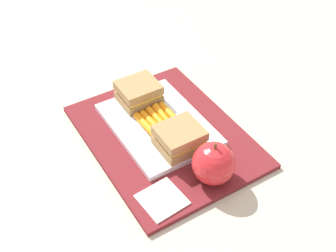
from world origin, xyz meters
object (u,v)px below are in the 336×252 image
object	(u,v)px
carrot_sticks_bundle	(158,120)
apple	(214,163)
sandwich_half_left	(139,93)
paper_napkin	(162,200)
food_tray	(158,125)
sandwich_half_right	(180,138)

from	to	relation	value
carrot_sticks_bundle	apple	distance (m)	0.17
sandwich_half_left	paper_napkin	size ratio (longest dim) A/B	1.14
sandwich_half_left	food_tray	bearing A→B (deg)	0.00
food_tray	sandwich_half_left	size ratio (longest dim) A/B	2.88
sandwich_half_right	paper_napkin	world-z (taller)	sandwich_half_right
sandwich_half_left	sandwich_half_right	xyz separation A→B (m)	(0.16, 0.00, 0.00)
food_tray	apple	bearing A→B (deg)	4.96
apple	paper_napkin	size ratio (longest dim) A/B	1.24
food_tray	paper_napkin	bearing A→B (deg)	-28.43
sandwich_half_right	paper_napkin	xyz separation A→B (m)	(0.08, -0.09, -0.03)
food_tray	sandwich_half_left	world-z (taller)	sandwich_half_left
food_tray	carrot_sticks_bundle	distance (m)	0.01
carrot_sticks_bundle	apple	world-z (taller)	apple
sandwich_half_left	apple	xyz separation A→B (m)	(0.24, 0.01, 0.00)
sandwich_half_left	apple	size ratio (longest dim) A/B	0.92
food_tray	paper_napkin	xyz separation A→B (m)	(0.16, -0.09, -0.00)
food_tray	sandwich_half_right	size ratio (longest dim) A/B	2.88
apple	food_tray	bearing A→B (deg)	-175.04
sandwich_half_left	sandwich_half_right	distance (m)	0.16
carrot_sticks_bundle	paper_napkin	size ratio (longest dim) A/B	1.12
food_tray	apple	distance (m)	0.17
food_tray	carrot_sticks_bundle	bearing A→B (deg)	160.40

